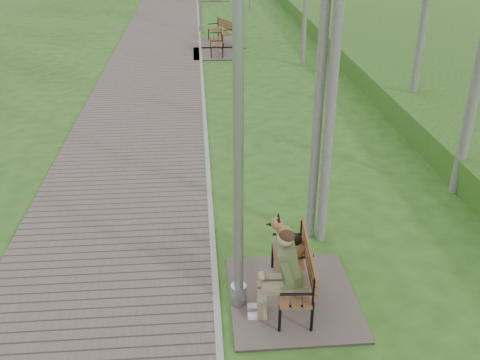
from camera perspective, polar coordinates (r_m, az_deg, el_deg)
The scene contains 8 objects.
ground at distance 8.42m, azimuth -2.64°, elevation -11.23°, with size 120.00×120.00×0.00m, color #2F561C.
walkway at distance 28.64m, azimuth -8.09°, elevation 16.27°, with size 3.50×67.00×0.04m, color #665853.
kerb at distance 28.59m, azimuth -4.44°, elevation 16.44°, with size 0.10×67.00×0.05m, color #999993.
embankment at distance 29.72m, azimuth 20.32°, elevation 15.28°, with size 14.00×70.00×1.60m, color #4F8E30.
bench_main at distance 7.89m, azimuth 5.13°, elevation -10.12°, with size 1.87×2.08×1.63m.
bench_second at distance 21.98m, azimuth -2.51°, elevation 13.83°, with size 1.93×2.14×1.18m.
bench_third at distance 23.88m, azimuth -2.07°, elevation 14.91°, with size 1.96×2.18×1.21m.
lamp_post_near at distance 6.64m, azimuth -0.18°, elevation 5.46°, with size 0.23×0.23×5.92m.
Camera 1 is at (-0.16, -6.62, 5.20)m, focal length 40.00 mm.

